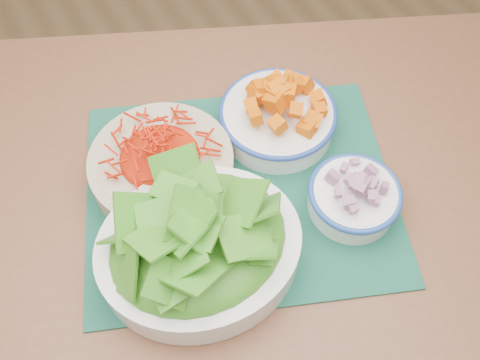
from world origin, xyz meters
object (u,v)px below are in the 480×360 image
(table, at_px, (204,230))
(placemat, at_px, (240,191))
(onion_bowl, at_px, (355,195))
(carrot_bowl, at_px, (161,163))
(squash_bowl, at_px, (278,111))
(lettuce_bowl, at_px, (198,242))

(table, xyz_separation_m, placemat, (0.07, -0.01, 0.10))
(placemat, xyz_separation_m, onion_bowl, (0.14, -0.11, 0.04))
(carrot_bowl, xyz_separation_m, onion_bowl, (0.24, -0.20, -0.00))
(squash_bowl, bearing_deg, onion_bowl, -83.22)
(carrot_bowl, bearing_deg, placemat, -40.73)
(table, height_order, placemat, placemat)
(placemat, xyz_separation_m, squash_bowl, (0.12, 0.08, 0.05))
(onion_bowl, bearing_deg, carrot_bowl, 140.41)
(table, distance_m, carrot_bowl, 0.16)
(lettuce_bowl, xyz_separation_m, onion_bowl, (0.25, -0.03, -0.03))
(table, relative_size, onion_bowl, 7.93)
(carrot_bowl, xyz_separation_m, lettuce_bowl, (-0.01, -0.16, 0.02))
(carrot_bowl, distance_m, lettuce_bowl, 0.17)
(carrot_bowl, relative_size, squash_bowl, 1.05)
(carrot_bowl, distance_m, onion_bowl, 0.31)
(table, bearing_deg, lettuce_bowl, -92.10)
(placemat, xyz_separation_m, carrot_bowl, (-0.10, 0.08, 0.04))
(placemat, height_order, lettuce_bowl, lettuce_bowl)
(placemat, distance_m, lettuce_bowl, 0.15)
(placemat, bearing_deg, lettuce_bowl, -122.74)
(carrot_bowl, height_order, onion_bowl, carrot_bowl)
(placemat, height_order, squash_bowl, squash_bowl)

